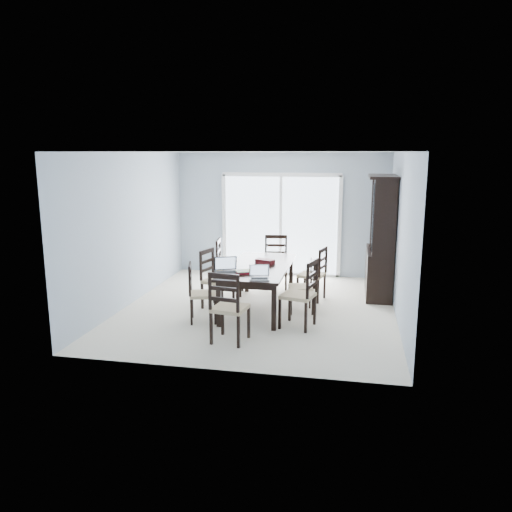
# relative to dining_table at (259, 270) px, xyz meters

# --- Properties ---
(floor) EXTENTS (5.00, 5.00, 0.00)m
(floor) POSITION_rel_dining_table_xyz_m (0.00, 0.00, -0.67)
(floor) COLOR #EFE2CD
(floor) RESTS_ON ground
(ceiling) EXTENTS (5.00, 5.00, 0.00)m
(ceiling) POSITION_rel_dining_table_xyz_m (0.00, 0.00, 1.93)
(ceiling) COLOR white
(ceiling) RESTS_ON back_wall
(back_wall) EXTENTS (4.50, 0.02, 2.60)m
(back_wall) POSITION_rel_dining_table_xyz_m (0.00, 2.50, 0.63)
(back_wall) COLOR #9CABBA
(back_wall) RESTS_ON floor
(wall_left) EXTENTS (0.02, 5.00, 2.60)m
(wall_left) POSITION_rel_dining_table_xyz_m (-2.25, 0.00, 0.63)
(wall_left) COLOR #9CABBA
(wall_left) RESTS_ON floor
(wall_right) EXTENTS (0.02, 5.00, 2.60)m
(wall_right) POSITION_rel_dining_table_xyz_m (2.25, 0.00, 0.63)
(wall_right) COLOR #9CABBA
(wall_right) RESTS_ON floor
(balcony) EXTENTS (4.50, 2.00, 0.10)m
(balcony) POSITION_rel_dining_table_xyz_m (0.00, 3.50, -0.72)
(balcony) COLOR gray
(balcony) RESTS_ON ground
(railing) EXTENTS (4.50, 0.06, 1.10)m
(railing) POSITION_rel_dining_table_xyz_m (0.00, 4.50, -0.12)
(railing) COLOR #99999E
(railing) RESTS_ON balcony
(dining_table) EXTENTS (1.00, 2.20, 0.75)m
(dining_table) POSITION_rel_dining_table_xyz_m (0.00, 0.00, 0.00)
(dining_table) COLOR black
(dining_table) RESTS_ON floor
(china_hutch) EXTENTS (0.50, 1.38, 2.20)m
(china_hutch) POSITION_rel_dining_table_xyz_m (2.02, 1.25, 0.40)
(china_hutch) COLOR black
(china_hutch) RESTS_ON floor
(sliding_door) EXTENTS (2.52, 0.05, 2.18)m
(sliding_door) POSITION_rel_dining_table_xyz_m (0.00, 2.48, 0.41)
(sliding_door) COLOR silver
(sliding_door) RESTS_ON floor
(chair_left_near) EXTENTS (0.51, 0.50, 1.07)m
(chair_left_near) POSITION_rel_dining_table_xyz_m (-0.81, -0.82, -0.11)
(chair_left_near) COLOR black
(chair_left_near) RESTS_ON floor
(chair_left_mid) EXTENTS (0.54, 0.53, 1.14)m
(chair_left_mid) POSITION_rel_dining_table_xyz_m (-0.79, -0.04, -0.07)
(chair_left_mid) COLOR black
(chair_left_mid) RESTS_ON floor
(chair_left_far) EXTENTS (0.52, 0.50, 1.19)m
(chair_left_far) POSITION_rel_dining_table_xyz_m (-0.79, 0.77, -0.04)
(chair_left_far) COLOR black
(chair_left_far) RESTS_ON floor
(chair_right_near) EXTENTS (0.56, 0.55, 1.21)m
(chair_right_near) POSITION_rel_dining_table_xyz_m (0.85, -0.80, -0.03)
(chair_right_near) COLOR black
(chair_right_near) RESTS_ON floor
(chair_right_mid) EXTENTS (0.47, 0.46, 1.03)m
(chair_right_mid) POSITION_rel_dining_table_xyz_m (0.80, -0.02, -0.13)
(chair_right_mid) COLOR black
(chair_right_mid) RESTS_ON floor
(chair_right_far) EXTENTS (0.52, 0.51, 1.12)m
(chair_right_far) POSITION_rel_dining_table_xyz_m (0.92, 0.67, -0.08)
(chair_right_far) COLOR black
(chair_right_far) RESTS_ON floor
(chair_end_near) EXTENTS (0.50, 0.51, 1.18)m
(chair_end_near) POSITION_rel_dining_table_xyz_m (-0.12, -1.65, -0.05)
(chair_end_near) COLOR black
(chair_end_near) RESTS_ON floor
(chair_end_far) EXTENTS (0.50, 0.51, 1.17)m
(chair_end_far) POSITION_rel_dining_table_xyz_m (0.06, 1.48, -0.05)
(chair_end_far) COLOR black
(chair_end_far) RESTS_ON floor
(laptop_dark) EXTENTS (0.43, 0.37, 0.25)m
(laptop_dark) POSITION_rel_dining_table_xyz_m (-0.38, -0.66, 0.14)
(laptop_dark) COLOR black
(laptop_dark) RESTS_ON dining_table
(laptop_silver) EXTENTS (0.33, 0.26, 0.21)m
(laptop_silver) POSITION_rel_dining_table_xyz_m (0.19, -0.93, 0.13)
(laptop_silver) COLOR #BBBBBD
(laptop_silver) RESTS_ON dining_table
(book_stack) EXTENTS (0.33, 0.30, 0.04)m
(book_stack) POSITION_rel_dining_table_xyz_m (-0.12, -0.59, 0.10)
(book_stack) COLOR maroon
(book_stack) RESTS_ON dining_table
(cell_phone) EXTENTS (0.10, 0.06, 0.01)m
(cell_phone) POSITION_rel_dining_table_xyz_m (0.09, -0.97, 0.08)
(cell_phone) COLOR black
(cell_phone) RESTS_ON dining_table
(game_box) EXTENTS (0.34, 0.25, 0.08)m
(game_box) POSITION_rel_dining_table_xyz_m (0.08, 0.14, 0.12)
(game_box) COLOR #4B0F0F
(game_box) RESTS_ON dining_table
(hot_tub) EXTENTS (1.99, 1.83, 0.92)m
(hot_tub) POSITION_rel_dining_table_xyz_m (-0.51, 3.44, -0.21)
(hot_tub) COLOR maroon
(hot_tub) RESTS_ON balcony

